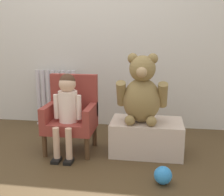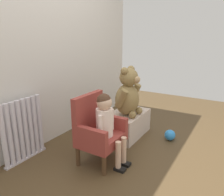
{
  "view_description": "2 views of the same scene",
  "coord_description": "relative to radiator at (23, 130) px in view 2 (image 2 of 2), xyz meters",
  "views": [
    {
      "loc": [
        0.74,
        -1.96,
        1.09
      ],
      "look_at": [
        0.37,
        0.45,
        0.52
      ],
      "focal_mm": 45.0,
      "sensor_mm": 36.0,
      "label": 1
    },
    {
      "loc": [
        -1.69,
        -0.73,
        1.27
      ],
      "look_at": [
        0.27,
        0.47,
        0.61
      ],
      "focal_mm": 35.0,
      "sensor_mm": 36.0,
      "label": 2
    }
  ],
  "objects": [
    {
      "name": "toy_ball",
      "position": [
        1.23,
        -1.18,
        -0.26
      ],
      "size": [
        0.13,
        0.13,
        0.13
      ],
      "primitive_type": "sphere",
      "color": "#2D85D6",
      "rests_on": "ground_plane"
    },
    {
      "name": "large_teddy_bear",
      "position": [
        1.04,
        -0.68,
        0.25
      ],
      "size": [
        0.44,
        0.31,
        0.61
      ],
      "color": "olive",
      "rests_on": "low_bench"
    },
    {
      "name": "radiator",
      "position": [
        0.0,
        0.0,
        0.0
      ],
      "size": [
        0.5,
        0.05,
        0.66
      ],
      "color": "silver",
      "rests_on": "ground_plane"
    },
    {
      "name": "child_figure",
      "position": [
        0.39,
        -0.78,
        0.15
      ],
      "size": [
        0.25,
        0.35,
        0.74
      ],
      "color": "#F2DCCF",
      "rests_on": "ground_plane"
    },
    {
      "name": "child_armchair",
      "position": [
        0.39,
        -0.67,
        0.02
      ],
      "size": [
        0.45,
        0.38,
        0.7
      ],
      "color": "brown",
      "rests_on": "ground_plane"
    },
    {
      "name": "low_bench",
      "position": [
        1.09,
        -0.65,
        -0.17
      ],
      "size": [
        0.64,
        0.39,
        0.31
      ],
      "primitive_type": "cube",
      "color": "beige",
      "rests_on": "ground_plane"
    },
    {
      "name": "ground_plane",
      "position": [
        0.4,
        -1.13,
        -0.33
      ],
      "size": [
        6.0,
        6.0,
        0.0
      ],
      "primitive_type": "plane",
      "color": "#4B3820"
    },
    {
      "name": "back_wall",
      "position": [
        0.4,
        0.12,
        0.87
      ],
      "size": [
        3.8,
        0.05,
        2.4
      ],
      "primitive_type": "cube",
      "color": "silver",
      "rests_on": "ground_plane"
    }
  ]
}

